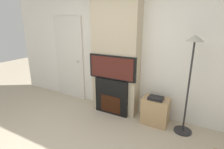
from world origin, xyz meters
TOP-DOWN VIEW (x-y plane):
  - wall_back at (0.00, 2.03)m, footprint 6.00×0.06m
  - chimney_breast at (0.00, 1.84)m, footprint 0.98×0.32m
  - fireplace at (0.00, 1.68)m, footprint 0.73×0.15m
  - television at (0.00, 1.68)m, footprint 1.02×0.07m
  - floor_lamp at (1.43, 1.68)m, footprint 0.30×0.30m
  - media_stand at (0.91, 1.72)m, footprint 0.48×0.35m
  - entry_door at (-1.37, 1.97)m, footprint 0.84×0.09m

SIDE VIEW (x-z plane):
  - media_stand at x=0.91m, z-range -0.02..0.54m
  - fireplace at x=0.00m, z-range 0.00..0.76m
  - entry_door at x=-1.37m, z-range 0.00..2.01m
  - television at x=0.00m, z-range 0.76..1.25m
  - floor_lamp at x=1.43m, z-range 0.35..2.04m
  - wall_back at x=0.00m, z-range 0.00..2.70m
  - chimney_breast at x=0.00m, z-range 0.00..2.70m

